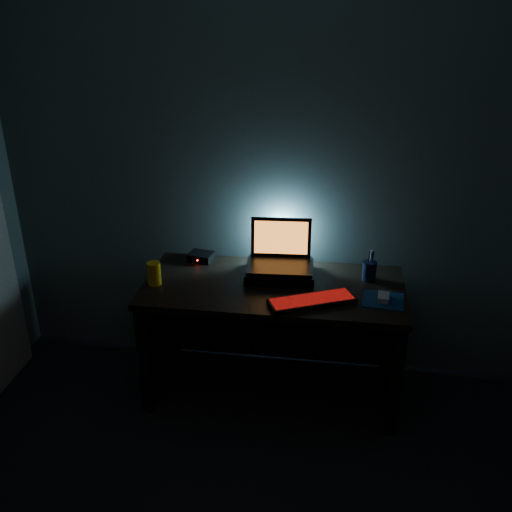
# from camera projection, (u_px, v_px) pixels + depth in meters

# --- Properties ---
(room) EXTENTS (3.50, 4.00, 2.50)m
(room) POSITION_uv_depth(u_px,v_px,m) (210.00, 389.00, 1.62)
(room) COLOR black
(room) RESTS_ON ground
(desk) EXTENTS (1.50, 0.70, 0.75)m
(desk) POSITION_uv_depth(u_px,v_px,m) (274.00, 318.00, 3.44)
(desk) COLOR black
(desk) RESTS_ON ground
(riser) EXTENTS (0.42, 0.32, 0.06)m
(riser) POSITION_uv_depth(u_px,v_px,m) (280.00, 272.00, 3.37)
(riser) COLOR black
(riser) RESTS_ON desk
(laptop) EXTENTS (0.40, 0.31, 0.26)m
(laptop) POSITION_uv_depth(u_px,v_px,m) (280.00, 254.00, 3.38)
(laptop) COLOR black
(laptop) RESTS_ON riser
(keyboard) EXTENTS (0.49, 0.33, 0.03)m
(keyboard) POSITION_uv_depth(u_px,v_px,m) (312.00, 301.00, 3.08)
(keyboard) COLOR black
(keyboard) RESTS_ON desk
(mousepad) EXTENTS (0.24, 0.22, 0.00)m
(mousepad) POSITION_uv_depth(u_px,v_px,m) (383.00, 300.00, 3.12)
(mousepad) COLOR navy
(mousepad) RESTS_ON desk
(mouse) EXTENTS (0.07, 0.10, 0.03)m
(mouse) POSITION_uv_depth(u_px,v_px,m) (383.00, 297.00, 3.11)
(mouse) COLOR #9D9EA3
(mouse) RESTS_ON mousepad
(pen_cup) EXTENTS (0.10, 0.10, 0.11)m
(pen_cup) POSITION_uv_depth(u_px,v_px,m) (369.00, 271.00, 3.32)
(pen_cup) COLOR black
(pen_cup) RESTS_ON desk
(juice_glass) EXTENTS (0.10, 0.10, 0.13)m
(juice_glass) POSITION_uv_depth(u_px,v_px,m) (154.00, 273.00, 3.27)
(juice_glass) COLOR #D6970B
(juice_glass) RESTS_ON desk
(router) EXTENTS (0.16, 0.14, 0.05)m
(router) POSITION_uv_depth(u_px,v_px,m) (201.00, 257.00, 3.58)
(router) COLOR black
(router) RESTS_ON desk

